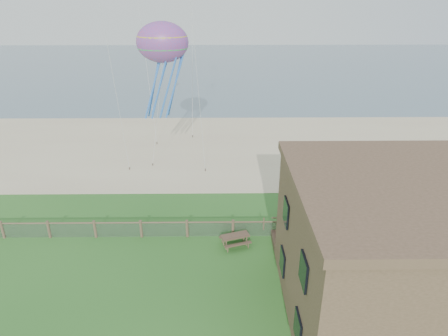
{
  "coord_description": "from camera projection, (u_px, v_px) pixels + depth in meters",
  "views": [
    {
      "loc": [
        2.16,
        -16.06,
        15.04
      ],
      "look_at": [
        2.44,
        8.0,
        4.05
      ],
      "focal_mm": 32.0,
      "sensor_mm": 36.0,
      "label": 1
    }
  ],
  "objects": [
    {
      "name": "ocean",
      "position": [
        209.0,
        67.0,
        80.86
      ],
      "size": [
        160.0,
        68.0,
        0.02
      ],
      "primitive_type": "cube",
      "color": "slate",
      "rests_on": "ground"
    },
    {
      "name": "octopus_kite",
      "position": [
        164.0,
        69.0,
        30.1
      ],
      "size": [
        4.38,
        3.74,
        7.63
      ],
      "primitive_type": null,
      "rotation": [
        0.0,
        0.0,
        -0.35
      ],
      "color": "#EE2547"
    },
    {
      "name": "chainlink_fence",
      "position": [
        187.0,
        230.0,
        26.07
      ],
      "size": [
        36.2,
        0.2,
        1.25
      ],
      "primitive_type": null,
      "color": "brown",
      "rests_on": "ground"
    },
    {
      "name": "sand_beach",
      "position": [
        199.0,
        147.0,
        40.84
      ],
      "size": [
        72.0,
        20.0,
        0.02
      ],
      "primitive_type": "cube",
      "color": "#C2AC8C",
      "rests_on": "ground"
    },
    {
      "name": "motel_deck",
      "position": [
        390.0,
        241.0,
        25.42
      ],
      "size": [
        15.0,
        2.0,
        0.5
      ],
      "primitive_type": "cube",
      "color": "brown",
      "rests_on": "ground"
    },
    {
      "name": "ground",
      "position": [
        179.0,
        302.0,
        20.84
      ],
      "size": [
        160.0,
        160.0,
        0.0
      ],
      "primitive_type": "plane",
      "color": "#285E20",
      "rests_on": "ground"
    },
    {
      "name": "picnic_table",
      "position": [
        235.0,
        240.0,
        25.26
      ],
      "size": [
        2.09,
        1.81,
        0.74
      ],
      "primitive_type": null,
      "rotation": [
        0.0,
        0.0,
        0.31
      ],
      "color": "brown",
      "rests_on": "ground"
    }
  ]
}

